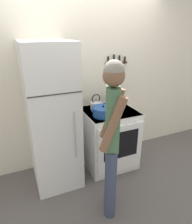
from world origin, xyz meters
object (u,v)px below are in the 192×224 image
at_px(tea_kettle, 96,105).
at_px(utensil_jar, 116,101).
at_px(stove_range, 110,138).
at_px(person, 112,135).
at_px(dutch_oven_pot, 103,111).
at_px(refrigerator, 52,118).

distance_m(tea_kettle, utensil_jar, 0.34).
relative_size(tea_kettle, utensil_jar, 0.84).
relative_size(stove_range, tea_kettle, 3.91).
bearing_deg(utensil_jar, person, -121.12).
distance_m(dutch_oven_pot, tea_kettle, 0.27).
bearing_deg(stove_range, utensil_jar, 42.14).
height_order(refrigerator, utensil_jar, refrigerator).
height_order(stove_range, person, person).
bearing_deg(person, dutch_oven_pot, 7.41).
relative_size(stove_range, dutch_oven_pot, 2.69).
distance_m(stove_range, utensil_jar, 0.57).
xyz_separation_m(refrigerator, dutch_oven_pot, (0.67, -0.12, 0.03)).
height_order(stove_range, utensil_jar, utensil_jar).
bearing_deg(tea_kettle, utensil_jar, 1.15).
bearing_deg(stove_range, tea_kettle, 133.66).
bearing_deg(stove_range, dutch_oven_pot, -147.10).
distance_m(stove_range, person, 1.04).
bearing_deg(tea_kettle, person, -104.02).
distance_m(refrigerator, stove_range, 0.97).
bearing_deg(person, tea_kettle, 11.63).
relative_size(tea_kettle, person, 0.13).
height_order(refrigerator, person, refrigerator).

